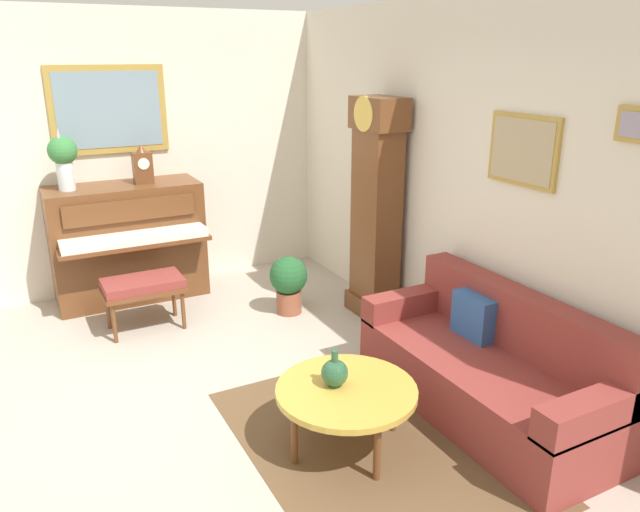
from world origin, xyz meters
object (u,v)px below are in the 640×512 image
coffee_table (346,392)px  potted_plant (289,281)px  flower_vase (63,156)px  green_jug (335,373)px  piano_bench (143,287)px  grandfather_clock (376,216)px  couch (490,370)px  piano (128,242)px  mantel_clock (143,166)px

coffee_table → potted_plant: potted_plant is taller
flower_vase → potted_plant: size_ratio=1.04×
green_jug → coffee_table: bearing=37.8°
coffee_table → piano_bench: bearing=-162.7°
grandfather_clock → couch: size_ratio=1.07×
flower_vase → potted_plant: flower_vase is taller
couch → coffee_table: couch is taller
flower_vase → potted_plant: bearing=57.8°
grandfather_clock → coffee_table: size_ratio=2.31×
piano → potted_plant: bearing=48.6°
piano → potted_plant: 1.68m
piano → green_jug: (3.09, 0.63, -0.08)m
piano_bench → coffee_table: piano_bench is taller
mantel_clock → green_jug: mantel_clock is taller
grandfather_clock → piano: bearing=-127.2°
couch → flower_vase: flower_vase is taller
grandfather_clock → mantel_clock: 2.32m
piano_bench → mantel_clock: bearing=162.5°
coffee_table → flower_vase: size_ratio=1.52×
piano_bench → coffee_table: (2.34, 0.73, -0.02)m
grandfather_clock → coffee_table: grandfather_clock is taller
piano_bench → coffee_table: bearing=17.3°
green_jug → potted_plant: bearing=162.9°
couch → potted_plant: 2.23m
flower_vase → coffee_table: bearing=20.4°
piano → grandfather_clock: bearing=52.8°
green_jug → potted_plant: (-2.00, 0.61, -0.18)m
piano → piano_bench: size_ratio=2.06×
piano_bench → mantel_clock: mantel_clock is taller
coffee_table → potted_plant: (-2.06, 0.56, -0.07)m
green_jug → mantel_clock: bearing=-172.2°
coffee_table → potted_plant: size_ratio=1.57×
green_jug → potted_plant: 2.10m
piano → couch: bearing=28.3°
grandfather_clock → flower_vase: (-1.48, -2.45, 0.51)m
coffee_table → mantel_clock: bearing=-171.5°
mantel_clock → potted_plant: size_ratio=0.68×
piano → flower_vase: 1.02m
mantel_clock → potted_plant: (1.09, 1.04, -1.01)m
mantel_clock → potted_plant: mantel_clock is taller
couch → flower_vase: 4.13m
mantel_clock → flower_vase: (-0.00, -0.70, 0.14)m
flower_vase → piano: bearing=90.1°
couch → flower_vase: bearing=-145.4°
potted_plant → green_jug: bearing=-17.1°
couch → piano_bench: bearing=-143.5°
piano → coffee_table: 3.23m
couch → green_jug: size_ratio=7.92×
piano_bench → flower_vase: (-0.82, -0.44, 1.07)m
grandfather_clock → flower_vase: grandfather_clock is taller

